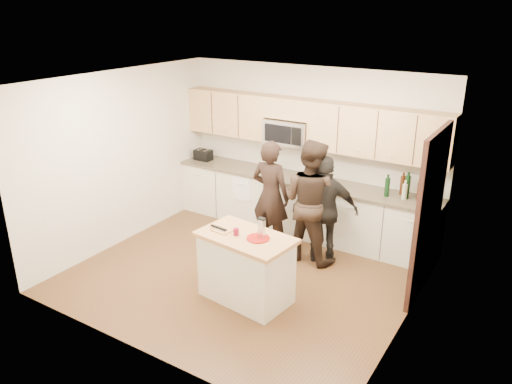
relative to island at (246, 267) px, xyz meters
The scene contains 21 objects.
floor 0.77m from the island, 125.84° to the left, with size 4.50×4.50×0.00m, color brown.
room_shell 1.42m from the island, 125.84° to the left, with size 4.52×4.02×2.71m.
back_cabinetry 2.22m from the island, 99.41° to the left, with size 4.50×0.66×0.94m.
upper_cabinetry 2.74m from the island, 98.03° to the left, with size 4.50×0.33×0.75m.
microwave 2.68m from the island, 106.31° to the left, with size 0.76×0.41×0.40m.
doorway 2.44m from the island, 36.93° to the left, with size 0.06×1.25×2.20m.
framed_picture 3.06m from the island, 57.46° to the left, with size 0.30×0.03×0.38m.
dish_towel 2.42m from the island, 123.23° to the left, with size 0.34×0.60×0.48m.
island is the anchor object (origin of this frame).
red_plate 0.49m from the island, ahead, with size 0.29×0.29×0.02m, color #9A120E.
box_grater 0.62m from the island, 14.13° to the left, with size 0.10×0.07×0.25m.
drink_glass 0.50m from the island, 156.73° to the right, with size 0.07×0.07×0.09m, color maroon.
cutting_board 0.57m from the island, behind, with size 0.25×0.18×0.02m, color tan.
tongs 0.61m from the island, behind, with size 0.26×0.03×0.02m, color black.
knife 0.58m from the island, 167.38° to the right, with size 0.22×0.02×0.01m, color silver.
toaster 3.24m from the island, 137.08° to the left, with size 0.30×0.20×0.19m.
bottle_cluster 2.66m from the island, 59.47° to the left, with size 0.53×0.26×0.40m.
orchid 2.90m from the island, 52.06° to the left, with size 0.23×0.18×0.41m, color #3E732E.
woman_left 1.56m from the island, 108.64° to the left, with size 0.63×0.41×1.73m, color black.
woman_center 1.52m from the island, 82.83° to the left, with size 0.89×0.69×1.83m, color black.
woman_right 1.57m from the island, 74.91° to the left, with size 0.94×0.39×1.61m, color black.
Camera 1 is at (3.44, -5.17, 3.60)m, focal length 35.00 mm.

